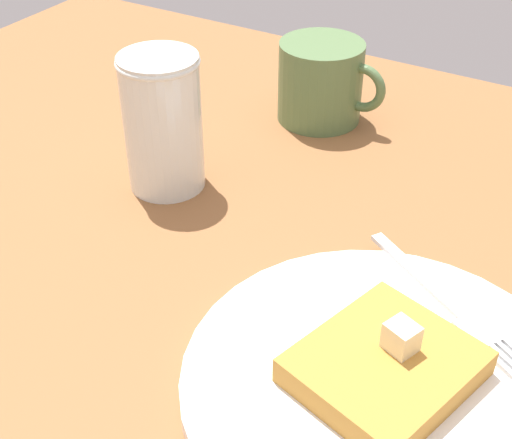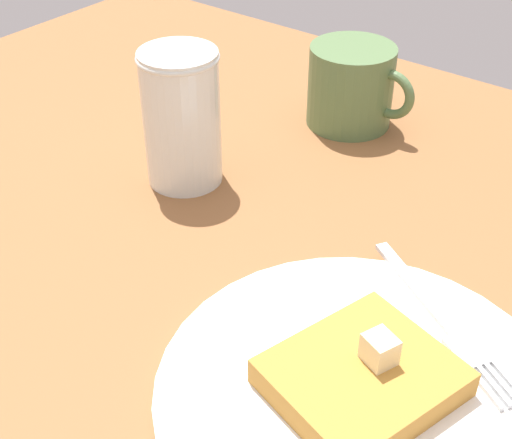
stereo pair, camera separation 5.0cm
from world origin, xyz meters
The scene contains 6 objects.
plate centered at (6.78, 11.77, 2.93)cm, with size 24.73×24.73×1.14cm.
toast_slice_center centered at (6.78, 11.77, 4.36)cm, with size 8.84×10.20×1.85cm, color #BA8034.
butter_pat_primary centered at (7.20, 12.76, 6.19)cm, with size 1.82×1.64×1.82cm, color beige.
fork centered at (8.64, 19.63, 3.61)cm, with size 14.36×9.64×0.36cm.
syrup_jar centered at (-18.31, 23.84, 7.62)cm, with size 6.78×6.78×11.83cm.
coffee_mug centered at (-12.25, 41.43, 6.28)cm, with size 10.95×8.29×7.93cm.
Camera 1 is at (15.00, -17.26, 36.55)cm, focal length 50.00 mm.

